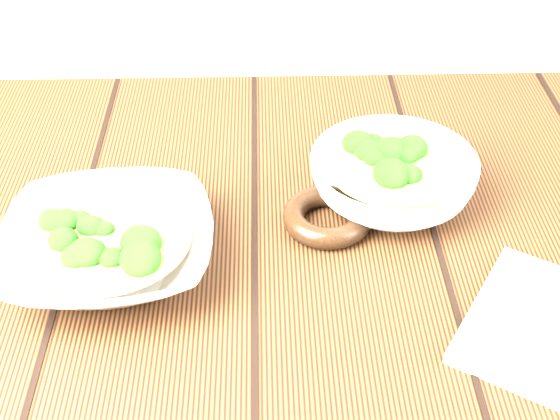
% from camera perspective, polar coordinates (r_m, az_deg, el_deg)
% --- Properties ---
extents(table, '(1.20, 0.80, 0.75)m').
position_cam_1_polar(table, '(0.92, -0.43, -9.10)').
color(table, '#3A2410').
rests_on(table, ground).
extents(soup_bowl_front, '(0.23, 0.23, 0.06)m').
position_cam_1_polar(soup_bowl_front, '(0.82, -12.42, -2.60)').
color(soup_bowl_front, silver).
rests_on(soup_bowl_front, table).
extents(soup_bowl_back, '(0.21, 0.21, 0.07)m').
position_cam_1_polar(soup_bowl_back, '(0.90, 8.23, 2.33)').
color(soup_bowl_back, silver).
rests_on(soup_bowl_back, table).
extents(trivet, '(0.13, 0.13, 0.02)m').
position_cam_1_polar(trivet, '(0.87, 3.48, -0.49)').
color(trivet, black).
rests_on(trivet, table).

